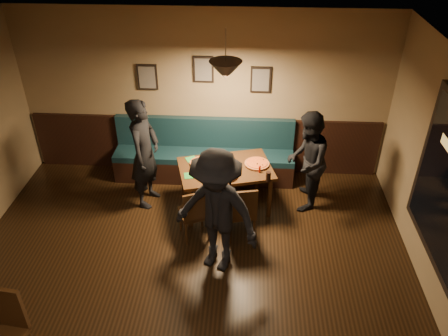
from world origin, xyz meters
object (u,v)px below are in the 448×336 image
diner_right (307,162)px  chair_near_right (240,210)px  booth_bench (204,152)px  diner_left (145,154)px  diner_front (216,212)px  tabasco_bottle (260,169)px  chair_near_left (194,212)px  dining_table (225,187)px  soda_glass (268,177)px

diner_right → chair_near_right: bearing=-39.8°
booth_bench → diner_left: (-0.81, -0.73, 0.38)m
booth_bench → diner_front: bearing=-79.8°
diner_front → tabasco_bottle: size_ratio=13.99×
booth_bench → tabasco_bottle: size_ratio=23.88×
diner_right → tabasco_bottle: size_ratio=12.66×
chair_near_left → tabasco_bottle: size_ratio=6.88×
dining_table → chair_near_right: bearing=-84.0°
booth_bench → diner_front: size_ratio=1.71×
chair_near_right → diner_left: size_ratio=0.51×
soda_glass → diner_right: bearing=37.6°
booth_bench → diner_left: diner_left is taller
dining_table → chair_near_left: 0.81m
diner_front → soda_glass: bearing=78.1°
chair_near_left → chair_near_right: 0.65m
dining_table → chair_near_left: bearing=-134.9°
tabasco_bottle → soda_glass: bearing=-60.6°
chair_near_left → diner_left: (-0.82, 0.78, 0.45)m
booth_bench → chair_near_right: (0.66, -1.46, -0.05)m
dining_table → diner_left: (-1.22, 0.08, 0.52)m
booth_bench → chair_near_left: 1.51m
dining_table → tabasco_bottle: (0.51, -0.10, 0.43)m
dining_table → diner_front: (-0.04, -1.26, 0.51)m
chair_near_left → chair_near_right: bearing=-18.2°
dining_table → soda_glass: soda_glass is taller
dining_table → soda_glass: (0.63, -0.31, 0.44)m
chair_near_right → tabasco_bottle: chair_near_right is taller
booth_bench → chair_near_right: size_ratio=3.35×
booth_bench → soda_glass: bearing=-47.2°
booth_bench → diner_front: (0.37, -2.06, 0.38)m
diner_right → tabasco_bottle: bearing=-60.6°
booth_bench → chair_near_left: size_ratio=3.47×
chair_near_left → diner_right: 1.86m
chair_near_right → diner_left: (-1.47, 0.72, 0.43)m
chair_near_left → diner_front: bearing=-79.6°
booth_bench → diner_right: 1.78m
diner_left → diner_right: size_ratio=1.11×
diner_left → soda_glass: diner_left is taller
tabasco_bottle → chair_near_left: bearing=-146.4°
soda_glass → diner_front: bearing=-125.3°
diner_right → tabasco_bottle: (-0.71, -0.23, -0.00)m
chair_near_right → diner_left: diner_left is taller
diner_left → tabasco_bottle: (1.73, -0.17, -0.09)m
soda_glass → tabasco_bottle: size_ratio=1.20×
chair_near_left → diner_front: diner_front is taller
chair_near_left → diner_left: 1.22m
chair_near_right → soda_glass: bearing=29.8°
diner_front → diner_right: bearing=71.4°
diner_left → soda_glass: bearing=-90.3°
booth_bench → chair_near_left: (0.01, -1.51, -0.07)m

